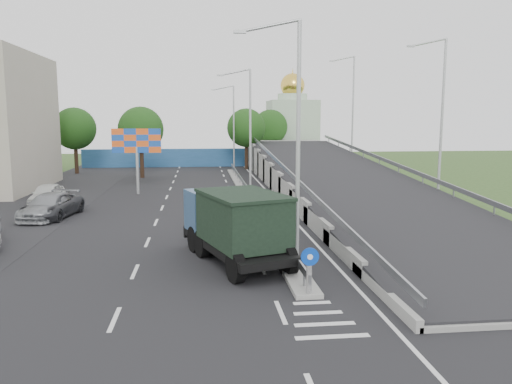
{
  "coord_description": "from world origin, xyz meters",
  "views": [
    {
      "loc": [
        -3.72,
        -14.35,
        6.28
      ],
      "look_at": [
        -0.64,
        13.32,
        2.2
      ],
      "focal_mm": 35.0,
      "sensor_mm": 36.0,
      "label": 1
    }
  ],
  "objects": [
    {
      "name": "road_surface",
      "position": [
        -3.0,
        20.0,
        0.0
      ],
      "size": [
        26.0,
        90.0,
        0.04
      ],
      "primitive_type": "cube",
      "color": "black",
      "rests_on": "ground"
    },
    {
      "name": "median",
      "position": [
        0.0,
        24.0,
        0.1
      ],
      "size": [
        1.0,
        44.0,
        0.2
      ],
      "primitive_type": "cube",
      "color": "gray",
      "rests_on": "ground"
    },
    {
      "name": "parked_car_c",
      "position": [
        -13.26,
        18.32,
        0.74
      ],
      "size": [
        3.29,
        5.68,
        1.49
      ],
      "primitive_type": "imported",
      "rotation": [
        0.0,
        0.0,
        -0.16
      ],
      "color": "#2F3034",
      "rests_on": "ground"
    },
    {
      "name": "billboard",
      "position": [
        -9.0,
        28.0,
        4.19
      ],
      "size": [
        4.0,
        0.24,
        5.5
      ],
      "color": "#B2B5B7",
      "rests_on": "ground"
    },
    {
      "name": "sign_bollard",
      "position": [
        0.0,
        2.17,
        1.03
      ],
      "size": [
        0.64,
        0.23,
        1.67
      ],
      "color": "black",
      "rests_on": "median"
    },
    {
      "name": "tree_ramp_far",
      "position": [
        6.0,
        55.0,
        5.18
      ],
      "size": [
        4.8,
        4.8,
        7.6
      ],
      "color": "black",
      "rests_on": "ground"
    },
    {
      "name": "tree_median_far",
      "position": [
        2.0,
        48.0,
        5.18
      ],
      "size": [
        4.8,
        4.8,
        7.6
      ],
      "color": "black",
      "rests_on": "ground"
    },
    {
      "name": "lamp_post_near",
      "position": [
        0.11,
        6.0,
        5.81
      ],
      "size": [
        2.74,
        0.18,
        10.08
      ],
      "color": "#B2B5B7",
      "rests_on": "median"
    },
    {
      "name": "blue_wall",
      "position": [
        -4.0,
        52.0,
        1.2
      ],
      "size": [
        30.0,
        0.5,
        2.4
      ],
      "primitive_type": "cube",
      "color": "#245385",
      "rests_on": "ground"
    },
    {
      "name": "tree_left_far",
      "position": [
        -18.0,
        45.0,
        5.18
      ],
      "size": [
        4.8,
        4.8,
        7.6
      ],
      "color": "black",
      "rests_on": "ground"
    },
    {
      "name": "parked_car_d",
      "position": [
        -13.41,
        18.2,
        0.78
      ],
      "size": [
        3.09,
        5.69,
        1.57
      ],
      "primitive_type": "imported",
      "rotation": [
        0.0,
        0.0,
        -0.17
      ],
      "color": "gray",
      "rests_on": "ground"
    },
    {
      "name": "dump_truck",
      "position": [
        -2.27,
        7.22,
        1.77
      ],
      "size": [
        4.79,
        7.71,
        3.2
      ],
      "rotation": [
        0.0,
        0.0,
        0.33
      ],
      "color": "black",
      "rests_on": "ground"
    },
    {
      "name": "ground",
      "position": [
        0.0,
        0.0,
        0.0
      ],
      "size": [
        160.0,
        160.0,
        0.0
      ],
      "primitive_type": "plane",
      "color": "#2D4C1E",
      "rests_on": "ground"
    },
    {
      "name": "median_guardrail",
      "position": [
        0.0,
        24.0,
        0.75
      ],
      "size": [
        0.09,
        44.0,
        0.71
      ],
      "color": "gray",
      "rests_on": "median"
    },
    {
      "name": "lamp_post_mid",
      "position": [
        0.11,
        26.0,
        5.81
      ],
      "size": [
        2.74,
        0.18,
        10.08
      ],
      "color": "#B2B5B7",
      "rests_on": "median"
    },
    {
      "name": "church",
      "position": [
        10.0,
        60.0,
        5.31
      ],
      "size": [
        7.0,
        7.0,
        13.8
      ],
      "color": "#B2CCAD",
      "rests_on": "ground"
    },
    {
      "name": "parked_car_e",
      "position": [
        -14.99,
        23.32,
        0.79
      ],
      "size": [
        2.04,
        4.73,
        1.59
      ],
      "primitive_type": "imported",
      "rotation": [
        0.0,
        0.0,
        0.03
      ],
      "color": "silver",
      "rests_on": "ground"
    },
    {
      "name": "tree_left_mid",
      "position": [
        -10.0,
        40.0,
        5.18
      ],
      "size": [
        4.8,
        4.8,
        7.6
      ],
      "color": "black",
      "rests_on": "ground"
    },
    {
      "name": "lamp_post_far",
      "position": [
        0.11,
        46.0,
        5.81
      ],
      "size": [
        2.74,
        0.18,
        10.08
      ],
      "color": "#B2B5B7",
      "rests_on": "median"
    },
    {
      "name": "parking_strip",
      "position": [
        -16.0,
        20.0,
        0.0
      ],
      "size": [
        8.0,
        90.0,
        0.05
      ],
      "primitive_type": "cube",
      "color": "black",
      "rests_on": "ground"
    },
    {
      "name": "overpass_ramp",
      "position": [
        7.5,
        24.0,
        1.75
      ],
      "size": [
        10.0,
        50.0,
        3.5
      ],
      "color": "gray",
      "rests_on": "ground"
    }
  ]
}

